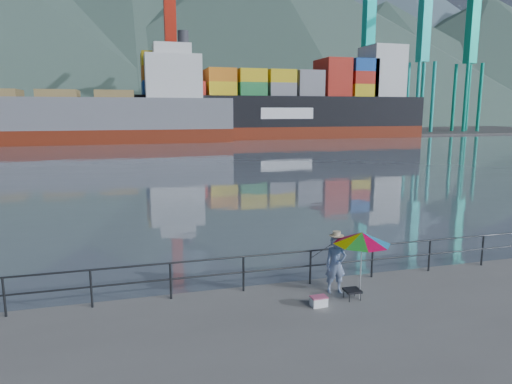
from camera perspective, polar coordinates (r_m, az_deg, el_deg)
harbor_water at (r=140.16m, az=-14.14°, el=7.80°), size 500.00×280.00×0.00m
far_dock at (r=104.07m, az=-7.98°, el=7.30°), size 200.00×40.00×0.40m
guardrail at (r=13.13m, az=2.72°, el=-9.69°), size 22.00×0.06×1.03m
mountains at (r=224.01m, az=-4.70°, el=17.94°), size 600.00×332.80×80.00m
port_cranes at (r=100.89m, az=4.93°, el=16.37°), size 116.00×28.00×38.40m
container_stacks at (r=110.19m, az=3.67°, el=8.88°), size 58.00×8.40×7.80m
fisherman at (r=12.89m, az=9.92°, el=-8.92°), size 0.63×0.46×1.60m
beach_umbrella at (r=12.30m, az=13.11°, el=-5.64°), size 1.87×1.87×1.84m
folding_stool at (r=12.74m, az=11.93°, el=-12.36°), size 0.42×0.42×0.27m
cooler_bag at (r=12.19m, az=7.86°, el=-13.44°), size 0.41×0.28×0.23m
fishing_rod at (r=14.18m, az=8.48°, el=-10.50°), size 0.34×1.56×1.12m
bulk_carrier at (r=79.52m, az=-20.99°, el=8.85°), size 52.05×9.01×14.50m
container_ship at (r=89.02m, az=3.93°, el=10.68°), size 56.87×9.48×18.10m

